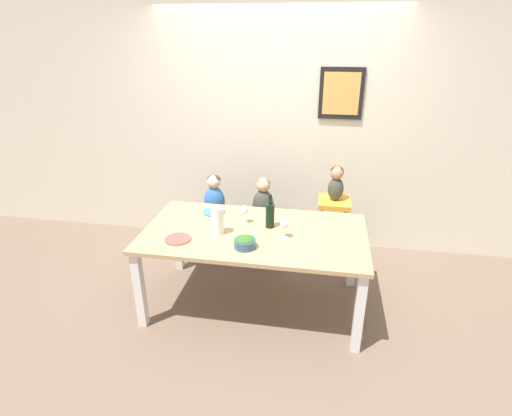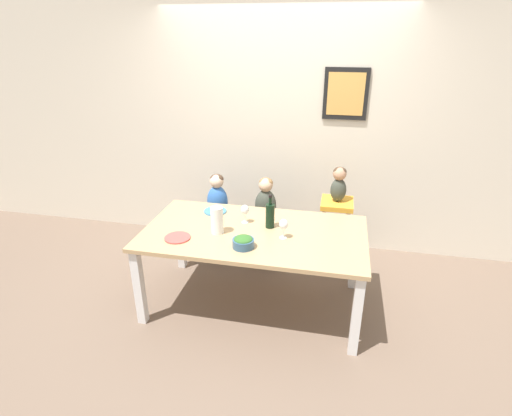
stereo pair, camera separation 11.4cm
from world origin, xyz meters
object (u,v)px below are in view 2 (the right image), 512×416
dinner_plate_back_left (215,211)px  person_child_center (266,200)px  chair_far_center (265,227)px  wine_bottle (270,215)px  person_baby_right (339,183)px  person_child_left (217,196)px  chair_right_highchair (336,218)px  dinner_plate_front_left (178,238)px  wine_glass_far (245,210)px  paper_towel_roll (217,220)px  salad_bowl_large (243,242)px  chair_far_left (218,222)px  wine_glass_near (284,225)px

dinner_plate_back_left → person_child_center: bearing=48.4°
chair_far_center → wine_bottle: (0.16, -0.65, 0.44)m
wine_bottle → person_baby_right: bearing=49.8°
person_child_left → wine_bottle: (0.67, -0.65, 0.14)m
chair_right_highchair → person_child_center: person_child_center is taller
dinner_plate_front_left → wine_bottle: bearing=27.2°
chair_far_center → wine_glass_far: size_ratio=2.89×
chair_right_highchair → wine_bottle: (-0.55, -0.65, 0.27)m
person_child_left → person_baby_right: bearing=0.0°
person_child_left → paper_towel_roll: bearing=-72.6°
wine_bottle → salad_bowl_large: size_ratio=1.74×
chair_right_highchair → person_child_left: bearing=180.0°
dinner_plate_front_left → dinner_plate_back_left: (0.14, 0.56, 0.00)m
chair_far_center → wine_glass_far: wine_glass_far is taller
wine_bottle → wine_glass_far: wine_bottle is taller
chair_far_center → paper_towel_roll: bearing=-106.3°
wine_bottle → chair_right_highchair: bearing=49.8°
chair_right_highchair → chair_far_center: bearing=180.0°
paper_towel_roll → dinner_plate_back_left: bearing=110.1°
chair_far_left → wine_glass_near: bearing=-45.2°
chair_far_left → chair_far_center: bearing=0.0°
chair_far_left → chair_right_highchair: 1.23m
chair_far_center → wine_glass_near: bearing=-69.8°
wine_bottle → chair_far_center: bearing=103.9°
chair_right_highchair → dinner_plate_back_left: size_ratio=3.58×
person_baby_right → wine_bottle: person_baby_right is taller
salad_bowl_large → dinner_plate_front_left: salad_bowl_large is taller
chair_far_center → salad_bowl_large: salad_bowl_large is taller
dinner_plate_back_left → salad_bowl_large: bearing=-55.1°
chair_far_left → paper_towel_roll: bearing=-72.5°
person_baby_right → wine_glass_near: (-0.41, -0.82, -0.09)m
chair_far_center → dinner_plate_front_left: bearing=-117.9°
paper_towel_roll → wine_glass_near: size_ratio=1.39×
person_child_left → dinner_plate_back_left: bearing=-75.0°
chair_far_left → chair_far_center: size_ratio=1.00×
salad_bowl_large → dinner_plate_back_left: size_ratio=0.81×
person_child_left → salad_bowl_large: size_ratio=2.66×
salad_bowl_large → chair_far_center: bearing=91.2°
person_child_center → salad_bowl_large: bearing=-88.8°
dinner_plate_front_left → wine_glass_near: bearing=12.7°
person_child_center → dinner_plate_back_left: 0.59m
chair_far_center → person_baby_right: bearing=0.1°
wine_bottle → dinner_plate_back_left: (-0.55, 0.21, -0.11)m
chair_right_highchair → person_child_left: (-1.22, 0.00, 0.13)m
paper_towel_roll → wine_glass_far: size_ratio=1.39×
chair_right_highchair → wine_glass_near: (-0.41, -0.81, 0.27)m
chair_far_center → wine_bottle: bearing=-76.1°
chair_right_highchair → wine_glass_far: (-0.77, -0.60, 0.27)m
chair_far_left → chair_right_highchair: (1.22, -0.00, 0.17)m
dinner_plate_back_left → wine_glass_near: bearing=-28.5°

